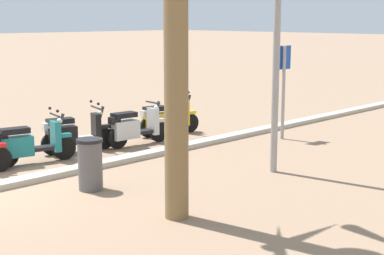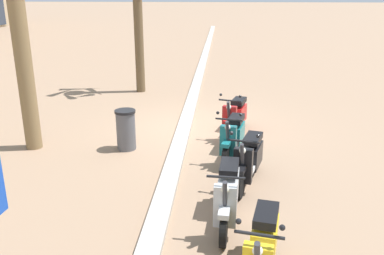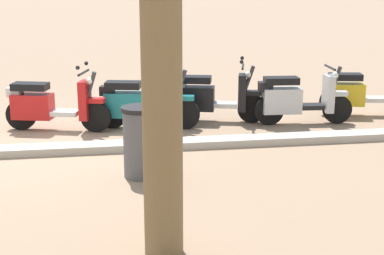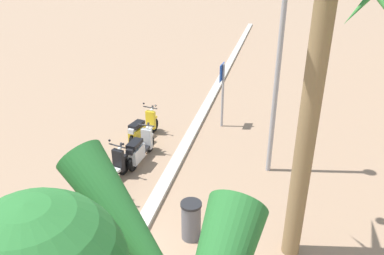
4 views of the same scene
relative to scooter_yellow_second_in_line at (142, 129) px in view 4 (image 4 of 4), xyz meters
name	(u,v)px [view 4 (image 4 of 4)]	position (x,y,z in m)	size (l,w,h in m)	color
scooter_yellow_second_in_line	(142,129)	(0.00, 0.00, 0.00)	(1.80, 0.67, 1.17)	black
scooter_silver_gap_after_mid	(139,149)	(1.43, 0.44, 0.02)	(1.77, 0.56, 1.04)	black
scooter_black_far_back	(106,173)	(2.90, 0.01, 0.01)	(1.73, 0.73, 1.17)	black
scooter_teal_mid_front	(93,202)	(4.18, 0.29, 0.01)	(1.77, 0.69, 1.17)	black
scooter_red_tail_end	(55,245)	(5.74, 0.20, 0.01)	(1.81, 0.76, 1.17)	black
crossing_sign	(222,88)	(-1.84, 2.47, 1.06)	(0.60, 0.14, 2.40)	#939399
palm_tree_by_mall_entrance	(321,32)	(4.31, 4.99, 4.31)	(2.58, 2.74, 6.36)	olive
litter_bin	(191,220)	(4.36, 2.77, 0.04)	(0.48, 0.48, 0.95)	#56565B
street_lamp	(281,41)	(0.97, 4.35, 3.42)	(0.36, 0.36, 6.29)	#939399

